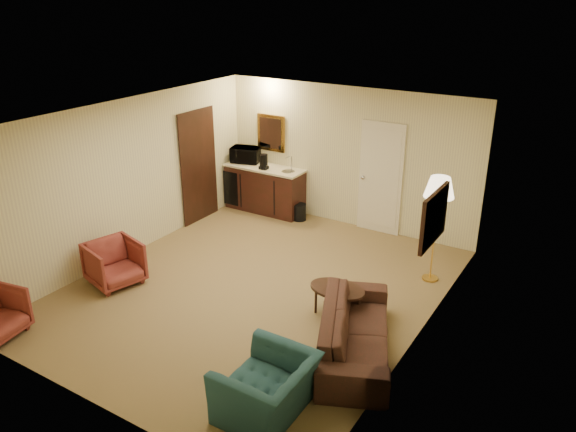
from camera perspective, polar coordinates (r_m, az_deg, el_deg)
name	(u,v)px	position (r m, az deg, el deg)	size (l,w,h in m)	color
ground	(256,288)	(8.54, -3.31, -7.33)	(6.00, 6.00, 0.00)	olive
room_walls	(277,165)	(8.49, -1.13, 5.18)	(5.02, 6.01, 2.61)	beige
wetbar_cabinet	(265,189)	(11.24, -2.36, 2.77)	(1.64, 0.58, 0.92)	#381411
sofa	(355,324)	(7.01, 6.87, -10.82)	(2.08, 0.61, 0.81)	black
teal_armchair	(266,379)	(6.07, -2.20, -16.25)	(0.99, 0.64, 0.86)	#1F434D
rose_chair_near	(114,261)	(8.88, -17.24, -4.42)	(0.72, 0.68, 0.75)	maroon
coffee_table	(337,302)	(7.77, 4.98, -8.71)	(0.78, 0.53, 0.45)	black
floor_lamp	(435,230)	(8.68, 14.71, -1.35)	(0.44, 0.44, 1.68)	gold
waste_bin	(299,212)	(10.87, 1.17, 0.40)	(0.26, 0.26, 0.32)	black
microwave	(246,153)	(11.37, -4.33, 6.40)	(0.57, 0.31, 0.38)	black
coffee_maker	(264,162)	(10.93, -2.49, 5.53)	(0.16, 0.16, 0.29)	black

